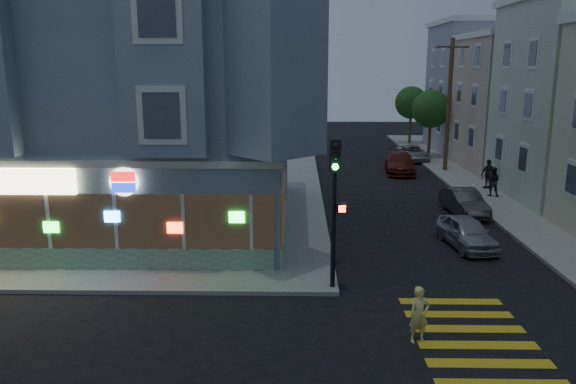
{
  "coord_description": "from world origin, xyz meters",
  "views": [
    {
      "loc": [
        1.63,
        -15.07,
        7.35
      ],
      "look_at": [
        1.26,
        5.84,
        2.61
      ],
      "focal_mm": 35.0,
      "sensor_mm": 36.0,
      "label": 1
    }
  ],
  "objects_px": {
    "street_tree_near": "(431,109)",
    "street_tree_far": "(411,103)",
    "parked_car_a": "(467,232)",
    "parked_car_b": "(464,202)",
    "parked_car_d": "(413,153)",
    "traffic_signal": "(335,188)",
    "parked_car_c": "(400,163)",
    "fire_hydrant": "(473,191)",
    "utility_pole": "(449,103)",
    "pedestrian_b": "(488,174)",
    "running_child": "(419,315)",
    "pedestrian_a": "(493,181)"
  },
  "relations": [
    {
      "from": "parked_car_b",
      "to": "fire_hydrant",
      "type": "bearing_deg",
      "value": 60.36
    },
    {
      "from": "running_child",
      "to": "parked_car_b",
      "type": "distance_m",
      "value": 14.33
    },
    {
      "from": "traffic_signal",
      "to": "fire_hydrant",
      "type": "distance_m",
      "value": 15.73
    },
    {
      "from": "parked_car_c",
      "to": "traffic_signal",
      "type": "bearing_deg",
      "value": -99.45
    },
    {
      "from": "parked_car_c",
      "to": "utility_pole",
      "type": "bearing_deg",
      "value": 12.77
    },
    {
      "from": "parked_car_c",
      "to": "parked_car_d",
      "type": "xyz_separation_m",
      "value": [
        1.95,
        5.2,
        -0.11
      ]
    },
    {
      "from": "street_tree_near",
      "to": "fire_hydrant",
      "type": "relative_size",
      "value": 6.4
    },
    {
      "from": "running_child",
      "to": "street_tree_near",
      "type": "bearing_deg",
      "value": 61.24
    },
    {
      "from": "pedestrian_b",
      "to": "fire_hydrant",
      "type": "distance_m",
      "value": 3.2
    },
    {
      "from": "pedestrian_a",
      "to": "traffic_signal",
      "type": "bearing_deg",
      "value": 72.3
    },
    {
      "from": "street_tree_far",
      "to": "traffic_signal",
      "type": "xyz_separation_m",
      "value": [
        -9.38,
        -35.64,
        -0.41
      ]
    },
    {
      "from": "parked_car_b",
      "to": "parked_car_c",
      "type": "distance_m",
      "value": 11.29
    },
    {
      "from": "street_tree_near",
      "to": "parked_car_d",
      "type": "distance_m",
      "value": 3.85
    },
    {
      "from": "parked_car_c",
      "to": "parked_car_d",
      "type": "distance_m",
      "value": 5.56
    },
    {
      "from": "parked_car_a",
      "to": "parked_car_c",
      "type": "relative_size",
      "value": 0.77
    },
    {
      "from": "street_tree_near",
      "to": "fire_hydrant",
      "type": "distance_m",
      "value": 15.13
    },
    {
      "from": "parked_car_d",
      "to": "street_tree_near",
      "type": "bearing_deg",
      "value": 33.39
    },
    {
      "from": "street_tree_far",
      "to": "pedestrian_a",
      "type": "height_order",
      "value": "street_tree_far"
    },
    {
      "from": "pedestrian_b",
      "to": "parked_car_c",
      "type": "bearing_deg",
      "value": -75.13
    },
    {
      "from": "pedestrian_a",
      "to": "fire_hydrant",
      "type": "xyz_separation_m",
      "value": [
        -1.28,
        -0.68,
        -0.39
      ]
    },
    {
      "from": "pedestrian_b",
      "to": "parked_car_a",
      "type": "height_order",
      "value": "pedestrian_b"
    },
    {
      "from": "street_tree_near",
      "to": "pedestrian_a",
      "type": "relative_size",
      "value": 3.21
    },
    {
      "from": "parked_car_b",
      "to": "fire_hydrant",
      "type": "distance_m",
      "value": 3.16
    },
    {
      "from": "traffic_signal",
      "to": "street_tree_near",
      "type": "bearing_deg",
      "value": 62.79
    },
    {
      "from": "street_tree_near",
      "to": "street_tree_far",
      "type": "distance_m",
      "value": 8.0
    },
    {
      "from": "pedestrian_b",
      "to": "parked_car_a",
      "type": "xyz_separation_m",
      "value": [
        -4.4,
        -10.75,
        -0.39
      ]
    },
    {
      "from": "running_child",
      "to": "fire_hydrant",
      "type": "distance_m",
      "value": 17.49
    },
    {
      "from": "street_tree_far",
      "to": "parked_car_c",
      "type": "bearing_deg",
      "value": -103.5
    },
    {
      "from": "street_tree_near",
      "to": "parked_car_c",
      "type": "bearing_deg",
      "value": -118.43
    },
    {
      "from": "street_tree_near",
      "to": "parked_car_b",
      "type": "height_order",
      "value": "street_tree_near"
    },
    {
      "from": "traffic_signal",
      "to": "fire_hydrant",
      "type": "relative_size",
      "value": 6.04
    },
    {
      "from": "fire_hydrant",
      "to": "parked_car_a",
      "type": "bearing_deg",
      "value": -108.48
    },
    {
      "from": "parked_car_a",
      "to": "parked_car_b",
      "type": "xyz_separation_m",
      "value": [
        1.39,
        5.2,
        0.01
      ]
    },
    {
      "from": "parked_car_b",
      "to": "pedestrian_b",
      "type": "bearing_deg",
      "value": 56.36
    },
    {
      "from": "pedestrian_a",
      "to": "pedestrian_b",
      "type": "bearing_deg",
      "value": -83.96
    },
    {
      "from": "running_child",
      "to": "pedestrian_b",
      "type": "relative_size",
      "value": 0.9
    },
    {
      "from": "fire_hydrant",
      "to": "pedestrian_a",
      "type": "bearing_deg",
      "value": 27.84
    },
    {
      "from": "parked_car_a",
      "to": "parked_car_d",
      "type": "bearing_deg",
      "value": 76.99
    },
    {
      "from": "parked_car_d",
      "to": "traffic_signal",
      "type": "height_order",
      "value": "traffic_signal"
    },
    {
      "from": "utility_pole",
      "to": "traffic_signal",
      "type": "relative_size",
      "value": 1.8
    },
    {
      "from": "parked_car_a",
      "to": "parked_car_b",
      "type": "height_order",
      "value": "parked_car_b"
    },
    {
      "from": "utility_pole",
      "to": "parked_car_a",
      "type": "bearing_deg",
      "value": -101.44
    },
    {
      "from": "parked_car_d",
      "to": "traffic_signal",
      "type": "distance_m",
      "value": 27.77
    },
    {
      "from": "running_child",
      "to": "pedestrian_a",
      "type": "xyz_separation_m",
      "value": [
        7.65,
        16.96,
        0.19
      ]
    },
    {
      "from": "street_tree_near",
      "to": "fire_hydrant",
      "type": "bearing_deg",
      "value": -93.5
    },
    {
      "from": "pedestrian_a",
      "to": "utility_pole",
      "type": "bearing_deg",
      "value": -67.92
    },
    {
      "from": "utility_pole",
      "to": "parked_car_d",
      "type": "distance_m",
      "value": 6.53
    },
    {
      "from": "parked_car_b",
      "to": "traffic_signal",
      "type": "relative_size",
      "value": 0.78
    },
    {
      "from": "running_child",
      "to": "parked_car_c",
      "type": "xyz_separation_m",
      "value": [
        3.82,
        24.63,
        -0.09
      ]
    },
    {
      "from": "pedestrian_a",
      "to": "traffic_signal",
      "type": "height_order",
      "value": "traffic_signal"
    }
  ]
}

